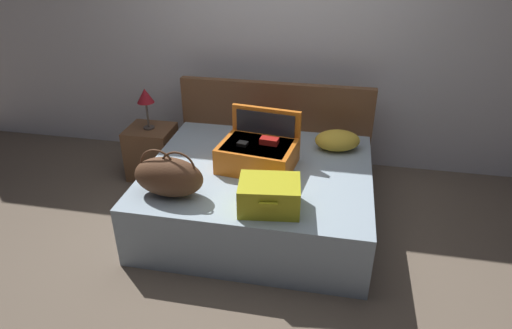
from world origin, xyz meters
TOP-DOWN VIEW (x-y plane):
  - ground_plane at (0.00, 0.00)m, footprint 12.00×12.00m
  - back_wall at (0.00, 1.65)m, footprint 8.00×0.10m
  - bed at (0.00, 0.40)m, footprint 1.83×1.60m
  - headboard at (0.00, 1.24)m, footprint 1.86×0.08m
  - hard_case_large at (-0.01, 0.44)m, footprint 0.65×0.55m
  - hard_case_medium at (0.18, -0.15)m, footprint 0.46×0.39m
  - duffel_bag at (-0.57, -0.12)m, footprint 0.53×0.28m
  - pillow_near_headboard at (0.62, 0.87)m, footprint 0.44×0.33m
  - pillow_center_head at (-0.07, 0.98)m, footprint 0.51×0.31m
  - nightstand at (-1.19, 0.95)m, footprint 0.44×0.40m
  - table_lamp at (-1.19, 0.95)m, footprint 0.16×0.16m

SIDE VIEW (x-z plane):
  - ground_plane at x=0.00m, z-range 0.00..0.00m
  - bed at x=0.00m, z-range 0.00..0.50m
  - nightstand at x=-1.19m, z-range 0.00..0.52m
  - headboard at x=0.00m, z-range 0.00..0.96m
  - pillow_near_headboard at x=0.62m, z-range 0.50..0.68m
  - pillow_center_head at x=-0.07m, z-range 0.50..0.69m
  - hard_case_medium at x=0.18m, z-range 0.50..0.71m
  - hard_case_large at x=-0.01m, z-range 0.42..0.85m
  - duffel_bag at x=-0.57m, z-range 0.47..0.84m
  - table_lamp at x=-1.19m, z-range 0.63..1.03m
  - back_wall at x=0.00m, z-range 0.00..2.60m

